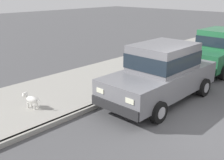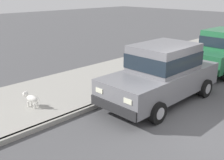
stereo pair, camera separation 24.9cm
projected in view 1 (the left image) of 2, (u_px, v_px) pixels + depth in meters
ground_plane at (207, 129)px, 7.26m from camera, size 80.00×80.00×0.00m
curb at (119, 96)px, 9.32m from camera, size 0.16×64.00×0.14m
sidewalk at (85, 84)px, 10.49m from camera, size 3.60×64.00×0.14m
car_grey_sedan at (161, 72)px, 8.91m from camera, size 2.06×4.61×1.92m
car_green_hatchback at (219, 49)px, 12.36m from camera, size 2.02×3.84×1.88m
dog_white at (30, 99)px, 8.17m from camera, size 0.75×0.30×0.49m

